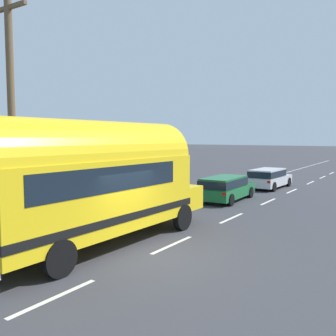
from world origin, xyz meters
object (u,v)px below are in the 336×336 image
at_px(painted_bus, 85,178).
at_px(car_second, 268,177).
at_px(car_lead, 225,187).
at_px(utility_pole, 12,112).

relative_size(painted_bus, car_second, 2.23).
bearing_deg(car_second, car_lead, -93.39).
bearing_deg(painted_bus, car_lead, 90.78).
height_order(utility_pole, painted_bus, utility_pole).
distance_m(car_lead, car_second, 6.40).
distance_m(utility_pole, painted_bus, 3.33).
relative_size(utility_pole, painted_bus, 0.81).
bearing_deg(car_second, utility_pole, -98.35).
bearing_deg(painted_bus, car_second, 89.23).
bearing_deg(utility_pole, car_second, 81.65).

